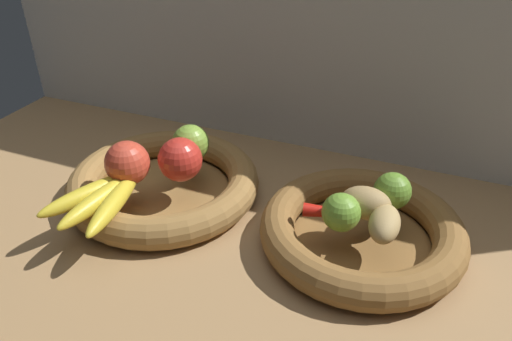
% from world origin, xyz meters
% --- Properties ---
extents(ground_plane, '(1.40, 0.90, 0.03)m').
position_xyz_m(ground_plane, '(0.00, 0.00, -0.01)').
color(ground_plane, '#9E774C').
extents(back_wall, '(1.40, 0.03, 0.55)m').
position_xyz_m(back_wall, '(0.00, 0.30, 0.28)').
color(back_wall, silver).
rests_on(back_wall, ground_plane).
extents(fruit_bowl_left, '(0.34, 0.34, 0.05)m').
position_xyz_m(fruit_bowl_left, '(-0.18, 0.02, 0.03)').
color(fruit_bowl_left, olive).
rests_on(fruit_bowl_left, ground_plane).
extents(fruit_bowl_right, '(0.32, 0.32, 0.05)m').
position_xyz_m(fruit_bowl_right, '(0.17, 0.02, 0.03)').
color(fruit_bowl_right, brown).
rests_on(fruit_bowl_right, ground_plane).
extents(apple_red_front, '(0.07, 0.07, 0.07)m').
position_xyz_m(apple_red_front, '(-0.21, -0.04, 0.09)').
color(apple_red_front, '#CC422D').
rests_on(apple_red_front, fruit_bowl_left).
extents(apple_red_right, '(0.07, 0.07, 0.07)m').
position_xyz_m(apple_red_right, '(-0.14, 0.01, 0.09)').
color(apple_red_right, red).
rests_on(apple_red_right, fruit_bowl_left).
extents(apple_green_back, '(0.07, 0.07, 0.07)m').
position_xyz_m(apple_green_back, '(-0.15, 0.07, 0.09)').
color(apple_green_back, '#7AA338').
rests_on(apple_green_back, fruit_bowl_left).
extents(banana_bunch_front, '(0.13, 0.19, 0.03)m').
position_xyz_m(banana_bunch_front, '(-0.21, -0.10, 0.07)').
color(banana_bunch_front, gold).
rests_on(banana_bunch_front, fruit_bowl_left).
extents(potato_large, '(0.08, 0.05, 0.05)m').
position_xyz_m(potato_large, '(0.17, 0.02, 0.08)').
color(potato_large, '#A38451').
rests_on(potato_large, fruit_bowl_right).
extents(potato_small, '(0.05, 0.08, 0.04)m').
position_xyz_m(potato_small, '(0.21, -0.02, 0.07)').
color(potato_small, tan).
rests_on(potato_small, fruit_bowl_right).
extents(lime_near, '(0.06, 0.06, 0.06)m').
position_xyz_m(lime_near, '(0.14, -0.02, 0.08)').
color(lime_near, '#6B9E33').
rests_on(lime_near, fruit_bowl_right).
extents(lime_far, '(0.06, 0.06, 0.06)m').
position_xyz_m(lime_far, '(0.20, 0.06, 0.08)').
color(lime_far, olive).
rests_on(lime_far, fruit_bowl_right).
extents(chili_pepper, '(0.13, 0.05, 0.02)m').
position_xyz_m(chili_pepper, '(0.15, 0.00, 0.06)').
color(chili_pepper, red).
rests_on(chili_pepper, fruit_bowl_right).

